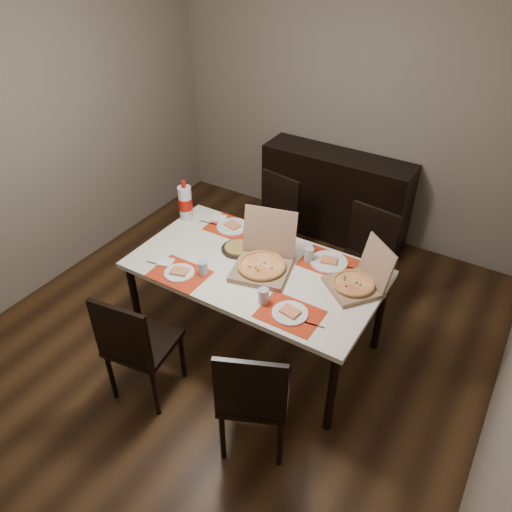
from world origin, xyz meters
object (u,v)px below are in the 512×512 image
at_px(pizza_box_center, 263,262).
at_px(chair_near_right, 253,395).
at_px(chair_near_left, 136,344).
at_px(dip_bowl, 274,252).
at_px(chair_far_right, 363,258).
at_px(dining_table, 256,274).
at_px(soda_bottle, 185,203).
at_px(sideboard, 335,196).
at_px(chair_far_left, 271,221).

bearing_deg(pizza_box_center, chair_near_right, -62.35).
distance_m(chair_near_left, dip_bowl, 1.20).
bearing_deg(chair_far_right, dining_table, -122.03).
xyz_separation_m(chair_near_left, chair_far_right, (0.93, 1.71, 0.00)).
bearing_deg(soda_bottle, dip_bowl, -3.36).
bearing_deg(dip_bowl, pizza_box_center, -82.42).
bearing_deg(soda_bottle, pizza_box_center, -16.26).
relative_size(chair_near_left, soda_bottle, 2.71).
bearing_deg(dip_bowl, sideboard, 96.47).
bearing_deg(pizza_box_center, chair_far_right, 60.29).
distance_m(dining_table, dip_bowl, 0.24).
bearing_deg(pizza_box_center, chair_far_left, 116.56).
bearing_deg(dip_bowl, soda_bottle, 176.64).
relative_size(chair_near_right, chair_far_left, 1.00).
xyz_separation_m(chair_near_right, pizza_box_center, (-0.43, 0.83, 0.30)).
relative_size(chair_near_right, soda_bottle, 2.71).
height_order(dining_table, pizza_box_center, pizza_box_center).
xyz_separation_m(chair_far_right, soda_bottle, (-1.37, -0.56, 0.38)).
xyz_separation_m(dining_table, chair_near_right, (0.49, -0.82, -0.17)).
xyz_separation_m(sideboard, chair_far_right, (0.68, -0.94, 0.06)).
xyz_separation_m(dining_table, chair_far_left, (-0.41, 0.93, -0.17)).
distance_m(chair_far_left, dip_bowl, 0.87).
xyz_separation_m(chair_near_left, chair_near_right, (0.89, 0.06, 0.00)).
xyz_separation_m(chair_near_left, pizza_box_center, (0.46, 0.89, 0.30)).
distance_m(chair_near_left, chair_far_left, 1.81).
distance_m(chair_near_left, chair_far_right, 1.95).
bearing_deg(pizza_box_center, chair_near_left, -117.32).
xyz_separation_m(dining_table, dip_bowl, (0.02, 0.22, 0.08)).
height_order(chair_near_right, chair_far_left, same).
distance_m(sideboard, soda_bottle, 1.71).
bearing_deg(chair_far_left, dining_table, -66.34).
distance_m(sideboard, chair_near_left, 2.66).
xyz_separation_m(chair_far_left, pizza_box_center, (0.46, -0.92, 0.30)).
height_order(sideboard, chair_near_right, chair_near_right).
height_order(chair_far_left, pizza_box_center, pizza_box_center).
bearing_deg(chair_far_right, chair_far_left, 174.21).
bearing_deg(chair_far_right, sideboard, 125.75).
relative_size(chair_far_left, dip_bowl, 9.09).
xyz_separation_m(chair_far_right, pizza_box_center, (-0.47, -0.83, 0.30)).
relative_size(sideboard, pizza_box_center, 2.91).
bearing_deg(chair_far_left, chair_near_left, -89.91).
height_order(chair_far_right, dip_bowl, chair_far_right).
distance_m(chair_far_right, soda_bottle, 1.53).
distance_m(chair_near_right, pizza_box_center, 0.98).
bearing_deg(chair_near_right, dining_table, 120.73).
height_order(dining_table, soda_bottle, soda_bottle).
bearing_deg(chair_near_left, chair_far_right, 61.51).
bearing_deg(sideboard, dip_bowl, -83.53).
bearing_deg(soda_bottle, chair_far_right, 22.31).
xyz_separation_m(sideboard, chair_near_left, (-0.25, -2.65, 0.06)).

